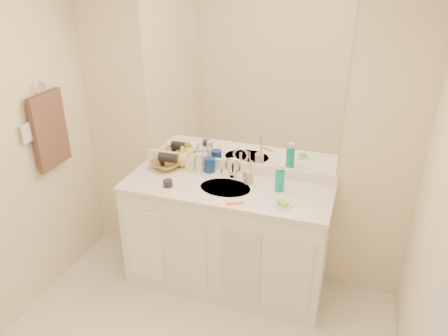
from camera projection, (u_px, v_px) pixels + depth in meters
wall_back at (238, 132)px, 3.24m from camera, size 2.60×0.02×2.40m
vanity_cabinet at (226, 238)px, 3.34m from camera, size 1.50×0.55×0.85m
countertop at (226, 188)px, 3.15m from camera, size 1.52×0.57×0.03m
backsplash at (237, 166)px, 3.35m from camera, size 1.52×0.03×0.08m
sink_basin at (225, 189)px, 3.13m from camera, size 0.37×0.37×0.02m
faucet at (233, 170)px, 3.26m from camera, size 0.02×0.02×0.11m
mirror at (238, 84)px, 3.08m from camera, size 1.48×0.01×1.20m
blue_mug at (210, 165)px, 3.33m from camera, size 0.10×0.10×0.11m
tan_cup at (249, 177)px, 3.17m from camera, size 0.07×0.07×0.09m
toothbrush at (250, 164)px, 3.13m from camera, size 0.03×0.04×0.21m
mouthwash_bottle at (280, 180)px, 3.06m from camera, size 0.07×0.07×0.16m
soap_dish at (283, 206)px, 2.89m from camera, size 0.12×0.11×0.01m
green_soap at (283, 203)px, 2.88m from camera, size 0.08×0.06×0.02m
orange_comb at (235, 203)px, 2.92m from camera, size 0.12×0.07×0.00m
dark_jar at (168, 183)px, 3.14m from camera, size 0.09×0.09×0.05m
extra_white_bottle at (199, 163)px, 3.30m from camera, size 0.06×0.06×0.16m
soap_bottle_white at (204, 158)px, 3.36m from camera, size 0.07×0.07×0.18m
soap_bottle_cream at (190, 161)px, 3.36m from camera, size 0.09×0.09×0.15m
soap_bottle_yellow at (183, 156)px, 3.42m from camera, size 0.15×0.15×0.16m
wicker_basket at (166, 164)px, 3.41m from camera, size 0.31×0.31×0.06m
hair_dryer at (168, 157)px, 3.38m from camera, size 0.15×0.07×0.07m
towel_ring at (40, 89)px, 3.00m from camera, size 0.01×0.11×0.11m
hand_towel at (50, 130)px, 3.12m from camera, size 0.04×0.32×0.55m
switch_plate at (26, 133)px, 2.94m from camera, size 0.01×0.08×0.13m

